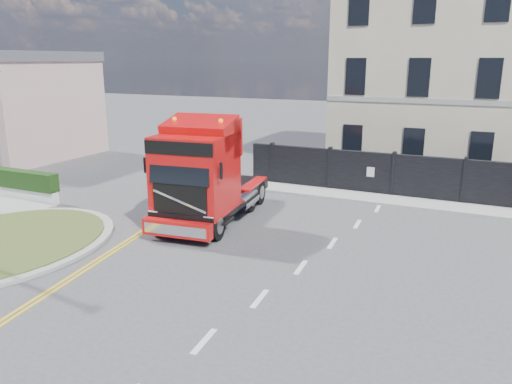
% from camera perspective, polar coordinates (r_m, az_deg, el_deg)
% --- Properties ---
extents(ground, '(120.00, 120.00, 0.00)m').
position_cam_1_polar(ground, '(16.88, -3.92, -6.42)').
color(ground, '#424244').
rests_on(ground, ground).
extents(seaside_bldg_pink, '(8.00, 8.00, 6.00)m').
position_cam_1_polar(seaside_bldg_pink, '(35.92, -25.92, 8.46)').
color(seaside_bldg_pink, '#CDA0A3').
rests_on(seaside_bldg_pink, ground).
extents(hoarding_fence, '(18.80, 0.25, 2.00)m').
position_cam_1_polar(hoarding_fence, '(23.35, 21.55, 1.17)').
color(hoarding_fence, black).
rests_on(hoarding_fence, ground).
extents(georgian_building, '(12.30, 10.30, 12.80)m').
position_cam_1_polar(georgian_building, '(30.30, 22.35, 13.17)').
color(georgian_building, beige).
rests_on(georgian_building, ground).
extents(pavement_far, '(20.00, 1.60, 0.12)m').
position_cam_1_polar(pavement_far, '(22.74, 19.79, -1.47)').
color(pavement_far, '#999993').
rests_on(pavement_far, ground).
extents(truck, '(3.22, 6.95, 4.02)m').
position_cam_1_polar(truck, '(18.80, -6.04, 1.53)').
color(truck, black).
rests_on(truck, ground).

